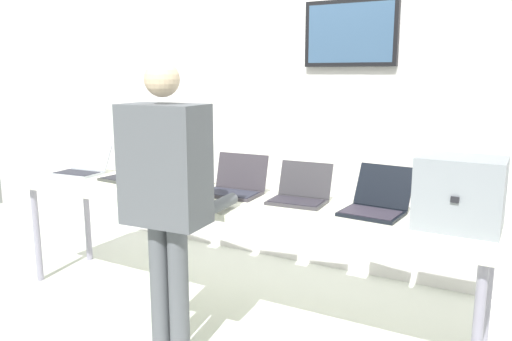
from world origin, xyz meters
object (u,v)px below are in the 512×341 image
Objects in this scene: laptop_station_2 at (181,178)px; laptop_station_4 at (300,193)px; laptop_station_0 at (83,167)px; laptop_station_5 at (376,203)px; equipment_box at (460,193)px; workbench at (225,205)px; laptop_station_1 at (132,173)px; person at (167,186)px; laptop_station_3 at (235,185)px.

laptop_station_4 is (0.92, 0.01, -0.01)m from laptop_station_2.
laptop_station_0 is 1.06× the size of laptop_station_4.
laptop_station_0 is 0.99× the size of laptop_station_2.
laptop_station_5 reaches higher than laptop_station_4.
laptop_station_2 is 0.92m from laptop_station_4.
equipment_box is 1.10× the size of laptop_station_0.
laptop_station_0 is at bearing -179.16° from laptop_station_4.
laptop_station_4 is at bearing 0.84° from laptop_station_0.
laptop_station_0 is (-1.42, 0.11, 0.10)m from workbench.
laptop_station_1 is (-2.32, 0.08, -0.14)m from equipment_box.
laptop_station_2 reaches higher than laptop_station_0.
person reaches higher than laptop_station_5.
laptop_station_4 is at bearing 178.59° from laptop_station_5.
laptop_station_4 is (1.39, 0.01, 0.00)m from laptop_station_1.
person reaches higher than laptop_station_4.
laptop_station_3 is (0.45, -0.00, -0.00)m from laptop_station_2.
laptop_station_1 is at bearing 177.94° from equipment_box.
equipment_box reaches higher than workbench.
laptop_station_0 is 1.89m from laptop_station_4.
equipment_box is 1.08× the size of laptop_station_3.
laptop_station_5 is at bearing 169.87° from equipment_box.
laptop_station_0 is 1.42m from laptop_station_3.
laptop_station_4 is 0.22× the size of person.
workbench is 2.01× the size of person.
laptop_station_3 is 0.95m from laptop_station_5.
laptop_station_4 is 0.49m from laptop_station_5.
laptop_station_4 is 0.89× the size of laptop_station_5.
laptop_station_5 is (0.95, 0.13, 0.11)m from workbench.
person is at bearing -26.77° from laptop_station_0.
workbench is 0.50m from laptop_station_4.
laptop_station_3 reaches higher than workbench.
laptop_station_1 is at bearing 141.66° from person.
laptop_station_5 is at bearing -1.41° from laptop_station_4.
person is (0.03, -0.75, 0.14)m from laptop_station_3.
equipment_box is 0.95m from laptop_station_4.
laptop_station_4 is (-0.94, 0.09, -0.13)m from equipment_box.
laptop_station_2 is 1.40m from laptop_station_5.
laptop_station_4 is (0.47, 0.01, -0.00)m from laptop_station_3.
workbench is 0.48m from laptop_station_2.
workbench is 8.67× the size of laptop_station_0.
equipment_box is at bearing -2.06° from laptop_station_1.
workbench is at bearing -4.57° from laptop_station_0.
person is at bearing -87.36° from laptop_station_3.
workbench is 7.89× the size of equipment_box.
person is at bearing -153.99° from equipment_box.
laptop_station_3 is (-1.41, 0.08, -0.13)m from equipment_box.
person is at bearing -38.34° from laptop_station_1.
laptop_station_4 is 0.89m from person.
laptop_station_5 is 1.20m from person.
laptop_station_4 is at bearing 0.39° from laptop_station_1.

